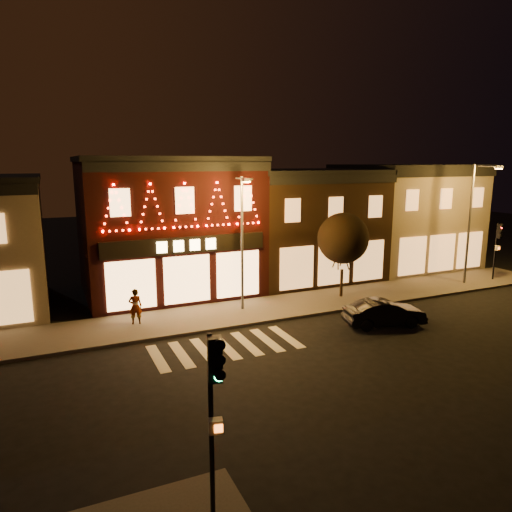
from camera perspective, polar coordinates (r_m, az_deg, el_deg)
ground at (r=17.70m, az=0.99°, el=-15.49°), size 120.00×120.00×0.00m
sidewalk_far at (r=25.22m, az=-2.63°, el=-6.96°), size 44.00×4.00×0.15m
building_pulp at (r=29.31m, az=-10.67°, el=3.66°), size 10.20×8.34×8.30m
building_right_a at (r=32.88m, az=5.68°, el=3.91°), size 9.20×8.28×7.50m
building_right_b at (r=38.12m, az=17.56°, el=4.69°), size 9.20×8.28×7.80m
traffic_signal_near at (r=10.46m, az=-5.14°, el=-16.07°), size 0.36×0.45×4.31m
traffic_signal_far at (r=35.25m, az=27.34°, el=1.75°), size 0.33×0.44×3.83m
streetlamp_mid at (r=24.55m, az=-1.62°, el=2.77°), size 0.63×1.63×7.12m
streetlamp_right at (r=33.18m, az=24.92°, el=4.55°), size 0.68×1.76×7.69m
tree_right at (r=27.73m, az=10.54°, el=2.13°), size 2.98×2.98×4.98m
dark_sedan at (r=24.22m, az=15.34°, el=-6.70°), size 4.19×2.22×1.31m
pedestrian at (r=23.88m, az=-14.45°, el=-5.95°), size 0.70×0.51×1.78m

